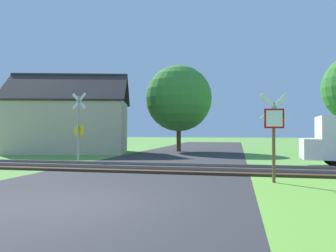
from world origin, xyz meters
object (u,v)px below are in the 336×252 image
Objects in this scene: stop_sign_near at (274,129)px; crossing_sign_far at (79,124)px; house at (70,125)px; tree_center at (179,98)px.

stop_sign_near is 10.42m from crossing_sign_far.
crossing_sign_far is 7.47m from house.
stop_sign_near is at bearing -69.23° from tree_center.
house is 1.40× the size of tree_center.
house is 8.49m from tree_center.
stop_sign_near is at bearing -55.79° from house.
crossing_sign_far is (-9.10, 5.07, 0.30)m from stop_sign_near.
tree_center is (7.46, 3.45, 2.13)m from house.
crossing_sign_far is 0.38× the size of house.
tree_center is (3.47, 9.77, 2.22)m from crossing_sign_far.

